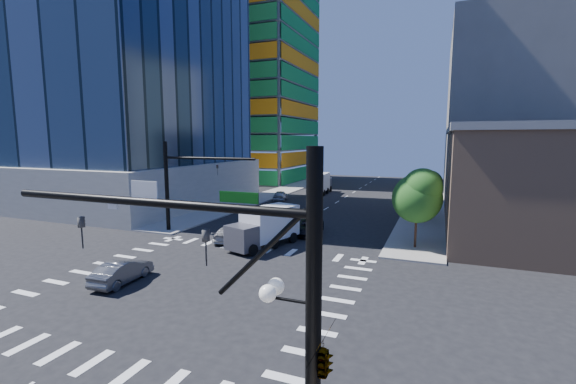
% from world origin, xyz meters
% --- Properties ---
extents(ground, '(160.00, 160.00, 0.00)m').
position_xyz_m(ground, '(0.00, 0.00, 0.00)').
color(ground, black).
rests_on(ground, ground).
extents(road_markings, '(20.00, 20.00, 0.01)m').
position_xyz_m(road_markings, '(0.00, 0.00, 0.01)').
color(road_markings, silver).
rests_on(road_markings, ground).
extents(sidewalk_ne, '(5.00, 60.00, 0.15)m').
position_xyz_m(sidewalk_ne, '(12.50, 40.00, 0.07)').
color(sidewalk_ne, gray).
rests_on(sidewalk_ne, ground).
extents(sidewalk_nw, '(5.00, 60.00, 0.15)m').
position_xyz_m(sidewalk_nw, '(-12.50, 40.00, 0.07)').
color(sidewalk_nw, gray).
rests_on(sidewalk_nw, ground).
extents(construction_building, '(25.16, 34.50, 70.60)m').
position_xyz_m(construction_building, '(-27.41, 61.93, 24.61)').
color(construction_building, slate).
rests_on(construction_building, ground).
extents(commercial_building, '(20.50, 22.50, 10.60)m').
position_xyz_m(commercial_building, '(25.00, 22.00, 5.31)').
color(commercial_building, tan).
rests_on(commercial_building, ground).
extents(bg_building_ne, '(24.00, 30.00, 28.00)m').
position_xyz_m(bg_building_ne, '(27.00, 55.00, 14.00)').
color(bg_building_ne, slate).
rests_on(bg_building_ne, ground).
extents(signal_mast_se, '(10.51, 2.48, 9.00)m').
position_xyz_m(signal_mast_se, '(10.60, -11.50, 5.01)').
color(signal_mast_se, black).
rests_on(signal_mast_se, sidewalk_se).
extents(signal_mast_nw, '(10.20, 0.40, 9.00)m').
position_xyz_m(signal_mast_nw, '(-10.00, 11.50, 5.49)').
color(signal_mast_nw, black).
rests_on(signal_mast_nw, sidewalk_nw).
extents(tree_south, '(4.16, 4.16, 6.82)m').
position_xyz_m(tree_south, '(12.63, 13.90, 4.69)').
color(tree_south, '#382316').
rests_on(tree_south, sidewalk_ne).
extents(tree_north, '(3.54, 3.52, 5.78)m').
position_xyz_m(tree_north, '(12.93, 25.90, 3.99)').
color(tree_north, '#382316').
rests_on(tree_north, sidewalk_ne).
extents(car_nb_far, '(3.39, 5.61, 1.45)m').
position_xyz_m(car_nb_far, '(2.44, 15.57, 0.73)').
color(car_nb_far, black).
rests_on(car_nb_far, ground).
extents(car_sb_near, '(2.68, 4.70, 1.28)m').
position_xyz_m(car_sb_near, '(-3.85, 10.31, 0.64)').
color(car_sb_near, '#BEBEBE').
rests_on(car_sb_near, ground).
extents(car_sb_mid, '(2.94, 4.99, 1.59)m').
position_xyz_m(car_sb_mid, '(-8.44, 33.98, 0.80)').
color(car_sb_mid, '#A1A5A9').
rests_on(car_sb_mid, ground).
extents(car_sb_cross, '(1.91, 4.64, 1.50)m').
position_xyz_m(car_sb_cross, '(-4.84, -1.44, 0.75)').
color(car_sb_cross, '#545559').
rests_on(car_sb_cross, ground).
extents(box_truck_near, '(4.57, 6.98, 3.38)m').
position_xyz_m(box_truck_near, '(0.04, 9.65, 1.50)').
color(box_truck_near, black).
rests_on(box_truck_near, ground).
extents(box_truck_far, '(3.33, 7.00, 3.58)m').
position_xyz_m(box_truck_far, '(-5.23, 44.56, 1.59)').
color(box_truck_far, black).
rests_on(box_truck_far, ground).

